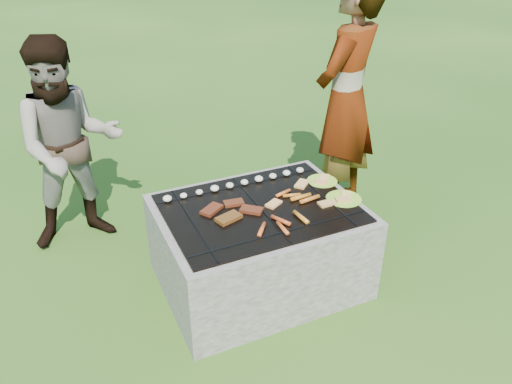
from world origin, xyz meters
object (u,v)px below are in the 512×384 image
at_px(cook, 346,100).
at_px(bystander, 71,146).
at_px(plate_near, 344,199).
at_px(plate_far, 322,181).
at_px(fire_pit, 259,249).

height_order(cook, bystander, cook).
relative_size(cook, bystander, 1.23).
bearing_deg(plate_near, cook, 57.39).
xyz_separation_m(plate_far, plate_near, (-0.00, -0.28, 0.00)).
xyz_separation_m(cook, bystander, (-2.09, 0.42, -0.18)).
bearing_deg(plate_far, fire_pit, -165.81).
height_order(plate_far, cook, cook).
distance_m(cook, bystander, 2.14).
relative_size(fire_pit, plate_near, 5.17).
xyz_separation_m(fire_pit, plate_far, (0.56, 0.14, 0.33)).
relative_size(plate_near, bystander, 0.16).
height_order(plate_near, bystander, bystander).
xyz_separation_m(fire_pit, plate_near, (0.56, -0.14, 0.33)).
bearing_deg(cook, plate_near, 27.20).
relative_size(plate_far, cook, 0.14).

